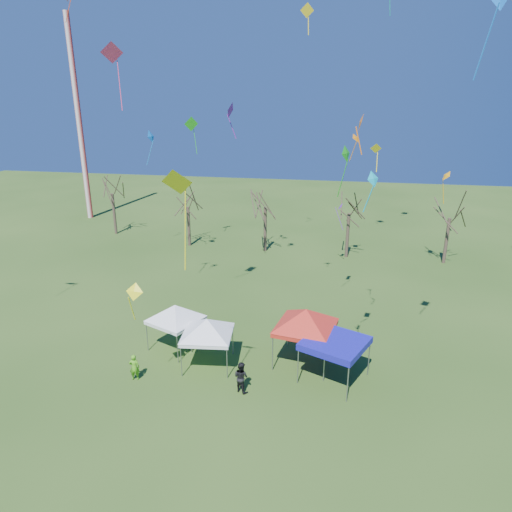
{
  "coord_description": "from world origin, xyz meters",
  "views": [
    {
      "loc": [
        5.45,
        -20.51,
        15.03
      ],
      "look_at": [
        0.85,
        3.0,
        6.81
      ],
      "focal_mm": 32.0,
      "sensor_mm": 36.0,
      "label": 1
    }
  ],
  "objects_px": {
    "tree_3": "(350,197)",
    "tree_4": "(452,202)",
    "tent_white_mid": "(207,322)",
    "tent_white_west": "(175,308)",
    "tree_2": "(265,191)",
    "tree_1": "(187,193)",
    "tent_red": "(306,313)",
    "radio_mast": "(79,121)",
    "tent_blue": "(335,343)",
    "person_green": "(134,367)",
    "tree_0": "(111,179)",
    "person_dark": "(241,377)"
  },
  "relations": [
    {
      "from": "tent_blue",
      "to": "person_green",
      "type": "distance_m",
      "value": 11.33
    },
    {
      "from": "tree_1",
      "to": "tent_white_mid",
      "type": "distance_m",
      "value": 24.28
    },
    {
      "from": "tent_blue",
      "to": "person_dark",
      "type": "distance_m",
      "value": 5.48
    },
    {
      "from": "tent_white_mid",
      "to": "tent_white_west",
      "type": "bearing_deg",
      "value": 148.85
    },
    {
      "from": "tree_2",
      "to": "tent_white_west",
      "type": "bearing_deg",
      "value": -95.74
    },
    {
      "from": "tree_1",
      "to": "tent_white_west",
      "type": "bearing_deg",
      "value": -73.14
    },
    {
      "from": "tree_4",
      "to": "tent_red",
      "type": "bearing_deg",
      "value": -119.78
    },
    {
      "from": "tent_blue",
      "to": "radio_mast",
      "type": "bearing_deg",
      "value": 136.43
    },
    {
      "from": "tent_blue",
      "to": "tree_2",
      "type": "bearing_deg",
      "value": 109.42
    },
    {
      "from": "radio_mast",
      "to": "tent_red",
      "type": "relative_size",
      "value": 5.5
    },
    {
      "from": "radio_mast",
      "to": "tree_1",
      "type": "relative_size",
      "value": 3.31
    },
    {
      "from": "tree_0",
      "to": "tent_blue",
      "type": "distance_m",
      "value": 36.69
    },
    {
      "from": "tree_1",
      "to": "tent_white_mid",
      "type": "xyz_separation_m",
      "value": [
        8.86,
        -22.41,
        -2.96
      ]
    },
    {
      "from": "tent_white_mid",
      "to": "tent_red",
      "type": "xyz_separation_m",
      "value": [
        5.61,
        1.4,
        0.45
      ]
    },
    {
      "from": "tent_red",
      "to": "person_green",
      "type": "distance_m",
      "value": 10.25
    },
    {
      "from": "tree_1",
      "to": "tree_3",
      "type": "bearing_deg",
      "value": -2.06
    },
    {
      "from": "tent_white_west",
      "to": "person_dark",
      "type": "distance_m",
      "value": 6.54
    },
    {
      "from": "tree_4",
      "to": "tent_white_mid",
      "type": "bearing_deg",
      "value": -128.42
    },
    {
      "from": "tree_1",
      "to": "tent_red",
      "type": "relative_size",
      "value": 1.66
    },
    {
      "from": "tree_0",
      "to": "tent_white_mid",
      "type": "height_order",
      "value": "tree_0"
    },
    {
      "from": "tree_1",
      "to": "tree_3",
      "type": "distance_m",
      "value": 16.81
    },
    {
      "from": "radio_mast",
      "to": "tent_blue",
      "type": "relative_size",
      "value": 6.01
    },
    {
      "from": "tree_1",
      "to": "tree_3",
      "type": "height_order",
      "value": "tree_3"
    },
    {
      "from": "tree_0",
      "to": "tent_blue",
      "type": "relative_size",
      "value": 2.03
    },
    {
      "from": "radio_mast",
      "to": "tent_white_west",
      "type": "height_order",
      "value": "radio_mast"
    },
    {
      "from": "person_green",
      "to": "tent_blue",
      "type": "bearing_deg",
      "value": 178.85
    },
    {
      "from": "tree_2",
      "to": "person_green",
      "type": "distance_m",
      "value": 25.21
    },
    {
      "from": "tent_blue",
      "to": "person_dark",
      "type": "height_order",
      "value": "tent_blue"
    },
    {
      "from": "tent_white_mid",
      "to": "person_green",
      "type": "height_order",
      "value": "tent_white_mid"
    },
    {
      "from": "tree_3",
      "to": "tent_blue",
      "type": "relative_size",
      "value": 1.9
    },
    {
      "from": "person_dark",
      "to": "tree_1",
      "type": "bearing_deg",
      "value": -38.68
    },
    {
      "from": "tree_2",
      "to": "tent_white_mid",
      "type": "distance_m",
      "value": 22.41
    },
    {
      "from": "tree_0",
      "to": "tree_1",
      "type": "relative_size",
      "value": 1.12
    },
    {
      "from": "tree_2",
      "to": "tent_blue",
      "type": "height_order",
      "value": "tree_2"
    },
    {
      "from": "radio_mast",
      "to": "tree_3",
      "type": "relative_size",
      "value": 3.16
    },
    {
      "from": "tent_white_west",
      "to": "tent_white_mid",
      "type": "relative_size",
      "value": 0.92
    },
    {
      "from": "tent_red",
      "to": "tent_blue",
      "type": "relative_size",
      "value": 1.09
    },
    {
      "from": "tree_1",
      "to": "person_green",
      "type": "distance_m",
      "value": 25.7
    },
    {
      "from": "tree_3",
      "to": "tree_4",
      "type": "xyz_separation_m",
      "value": [
        9.32,
        -0.04,
        -0.02
      ]
    },
    {
      "from": "tree_1",
      "to": "tent_white_west",
      "type": "xyz_separation_m",
      "value": [
        6.33,
        -20.87,
        -3.0
      ]
    },
    {
      "from": "tent_blue",
      "to": "person_dark",
      "type": "bearing_deg",
      "value": -156.79
    },
    {
      "from": "tent_white_west",
      "to": "tent_blue",
      "type": "bearing_deg",
      "value": -9.26
    },
    {
      "from": "tree_0",
      "to": "tent_red",
      "type": "xyz_separation_m",
      "value": [
        24.55,
        -23.75,
        -3.2
      ]
    },
    {
      "from": "radio_mast",
      "to": "tree_3",
      "type": "bearing_deg",
      "value": -16.31
    },
    {
      "from": "tree_4",
      "to": "person_green",
      "type": "relative_size",
      "value": 5.0
    },
    {
      "from": "tree_2",
      "to": "person_dark",
      "type": "distance_m",
      "value": 25.08
    },
    {
      "from": "tent_red",
      "to": "tree_4",
      "type": "bearing_deg",
      "value": 60.22
    },
    {
      "from": "tent_blue",
      "to": "tent_white_west",
      "type": "bearing_deg",
      "value": 170.74
    },
    {
      "from": "tree_4",
      "to": "tree_1",
      "type": "bearing_deg",
      "value": 178.58
    },
    {
      "from": "radio_mast",
      "to": "tent_blue",
      "type": "bearing_deg",
      "value": -43.57
    }
  ]
}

